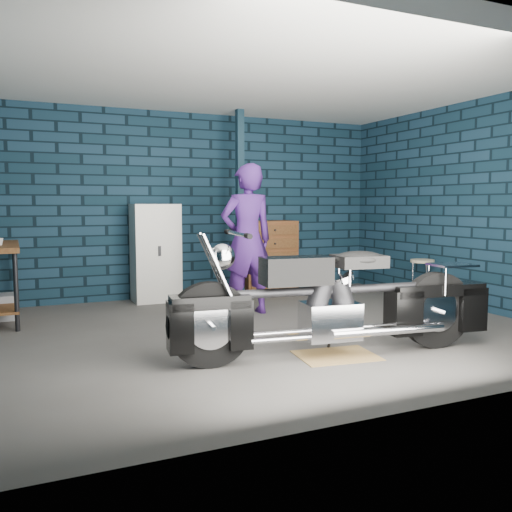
{
  "coord_description": "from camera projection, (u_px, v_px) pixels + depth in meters",
  "views": [
    {
      "loc": [
        -2.44,
        -5.25,
        1.37
      ],
      "look_at": [
        0.06,
        0.3,
        0.78
      ],
      "focal_mm": 38.0,
      "sensor_mm": 36.0,
      "label": 1
    }
  ],
  "objects": [
    {
      "name": "person",
      "position": [
        247.0,
        239.0,
        6.71
      ],
      "size": [
        0.68,
        0.45,
        1.86
      ],
      "primitive_type": "imported",
      "rotation": [
        0.0,
        0.0,
        3.13
      ],
      "color": "#431E70",
      "rests_on": "ground"
    },
    {
      "name": "motorcycle",
      "position": [
        337.0,
        293.0,
        4.84
      ],
      "size": [
        2.66,
        1.04,
        1.14
      ],
      "primitive_type": null,
      "rotation": [
        0.0,
        0.0,
        -0.13
      ],
      "color": "black",
      "rests_on": "ground"
    },
    {
      "name": "drip_mat",
      "position": [
        336.0,
        355.0,
        4.9
      ],
      "size": [
        0.77,
        0.62,
        0.01
      ],
      "primitive_type": "cube",
      "rotation": [
        0.0,
        0.0,
        -0.13
      ],
      "color": "olive",
      "rests_on": "ground"
    },
    {
      "name": "room_walls",
      "position": [
        242.0,
        157.0,
        6.21
      ],
      "size": [
        6.02,
        5.01,
        2.71
      ],
      "color": "#0F2533",
      "rests_on": "ground"
    },
    {
      "name": "shop_stool",
      "position": [
        422.0,
        281.0,
        7.6
      ],
      "size": [
        0.43,
        0.43,
        0.6
      ],
      "primitive_type": null,
      "rotation": [
        0.0,
        0.0,
        0.43
      ],
      "color": "#BCB28E",
      "rests_on": "ground"
    },
    {
      "name": "locker",
      "position": [
        156.0,
        253.0,
        7.6
      ],
      "size": [
        0.64,
        0.46,
        1.37
      ],
      "primitive_type": "cube",
      "color": "silver",
      "rests_on": "ground"
    },
    {
      "name": "support_post",
      "position": [
        240.0,
        205.0,
        7.76
      ],
      "size": [
        0.1,
        0.1,
        2.7
      ],
      "primitive_type": "cube",
      "color": "#102734",
      "rests_on": "ground"
    },
    {
      "name": "ground",
      "position": [
        262.0,
        330.0,
        5.89
      ],
      "size": [
        6.0,
        6.0,
        0.0
      ],
      "primitive_type": "plane",
      "color": "#484643",
      "rests_on": "ground"
    },
    {
      "name": "tool_chest",
      "position": [
        268.0,
        257.0,
        8.33
      ],
      "size": [
        0.84,
        0.46,
        1.11
      ],
      "primitive_type": "cube",
      "color": "brown",
      "rests_on": "ground"
    }
  ]
}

